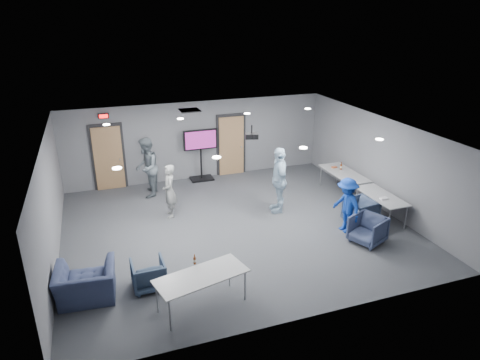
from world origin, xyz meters
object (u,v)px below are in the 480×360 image
object	(u,v)px
person_b	(147,168)
chair_front_a	(148,274)
bottle_front	(195,260)
chair_front_b	(86,283)
chair_right_b	(360,211)
person_a	(170,191)
tv_stand	(201,152)
chair_right_c	(368,230)
table_right_a	(344,174)
person_c	(279,180)
projector	(252,136)
person_d	(347,205)
bottle_right	(341,167)
table_front_left	(201,277)
table_right_b	(381,197)

from	to	relation	value
person_b	chair_front_a	xyz separation A→B (m)	(-0.69, -4.94, -0.63)
bottle_front	chair_front_b	bearing A→B (deg)	165.09
chair_right_b	person_a	bearing A→B (deg)	-122.28
tv_stand	person_b	bearing A→B (deg)	-157.54
bottle_front	chair_right_c	bearing A→B (deg)	8.15
table_right_a	tv_stand	bearing A→B (deg)	55.25
person_c	projector	distance (m)	1.69
table_right_a	bottle_front	world-z (taller)	bottle_front
person_d	bottle_right	distance (m)	2.81
person_a	bottle_right	world-z (taller)	person_a
person_c	bottle_front	xyz separation A→B (m)	(-3.25, -3.12, -0.16)
person_d	table_front_left	size ratio (longest dim) A/B	0.78
person_b	projector	bearing A→B (deg)	61.08
table_right_b	table_right_a	bearing A→B (deg)	0.00
person_d	table_right_b	bearing A→B (deg)	97.34
person_d	chair_front_a	distance (m)	5.39
chair_front_a	projector	xyz separation A→B (m)	(3.25, 2.44, 2.09)
chair_front_a	chair_right_b	bearing A→B (deg)	-171.08
chair_right_c	person_c	bearing A→B (deg)	-174.14
person_a	chair_front_b	xyz separation A→B (m)	(-2.33, -3.25, -0.40)
person_d	chair_front_b	xyz separation A→B (m)	(-6.56, -0.82, -0.38)
tv_stand	chair_right_c	bearing A→B (deg)	-63.10
tv_stand	table_right_b	bearing A→B (deg)	-49.54
chair_right_b	chair_right_c	xyz separation A→B (m)	(-0.45, -0.98, 0.00)
chair_front_a	bottle_front	xyz separation A→B (m)	(0.88, -0.57, 0.50)
table_right_b	table_front_left	distance (m)	6.08
person_b	person_d	bearing A→B (deg)	63.69
person_c	chair_right_c	xyz separation A→B (m)	(1.37, -2.46, -0.62)
tv_stand	bottle_front	bearing A→B (deg)	-105.59
tv_stand	bottle_right	bearing A→B (deg)	-31.56
person_b	bottle_front	xyz separation A→B (m)	(0.19, -5.51, -0.14)
person_c	table_right_b	distance (m)	2.89
chair_right_c	person_b	bearing A→B (deg)	-158.49
chair_right_b	tv_stand	bearing A→B (deg)	-152.89
person_d	bottle_front	xyz separation A→B (m)	(-4.43, -1.38, 0.06)
chair_right_c	bottle_front	xyz separation A→B (m)	(-4.63, -0.66, 0.46)
person_d	table_right_a	xyz separation A→B (m)	(1.30, 2.18, -0.06)
person_d	tv_stand	distance (m)	5.61
chair_right_c	table_right_b	distance (m)	1.52
chair_right_b	person_b	bearing A→B (deg)	-134.50
tv_stand	person_a	bearing A→B (deg)	-122.02
bottle_front	chair_front_a	bearing A→B (deg)	147.33
chair_right_c	bottle_front	distance (m)	4.70
bottle_front	bottle_right	distance (m)	6.94
chair_front_a	tv_stand	distance (m)	6.36
person_c	chair_right_b	size ratio (longest dim) A/B	2.50
person_c	chair_front_a	size ratio (longest dim) A/B	2.80
person_c	table_front_left	distance (m)	4.81
table_right_a	bottle_front	bearing A→B (deg)	121.88
chair_front_a	table_right_a	bearing A→B (deg)	-156.98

